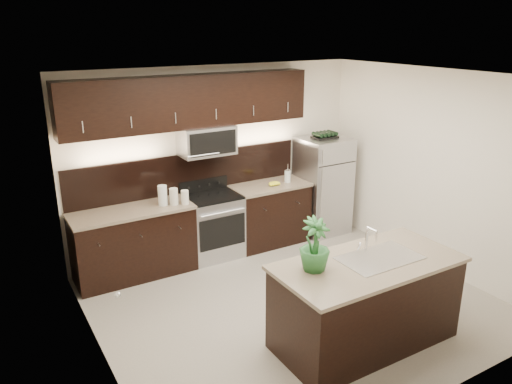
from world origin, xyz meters
TOP-DOWN VIEW (x-y plane):
  - ground at (0.00, 0.00)m, footprint 4.50×4.50m
  - room_walls at (-0.11, -0.04)m, footprint 4.52×4.02m
  - counter_run at (-0.46, 1.69)m, footprint 3.51×0.65m
  - upper_fixtures at (-0.43, 1.84)m, footprint 3.49×0.40m
  - island at (0.20, -1.02)m, footprint 1.96×0.96m
  - sink_faucet at (0.35, -1.01)m, footprint 0.84×0.50m
  - refrigerator at (1.68, 1.63)m, footprint 0.75×0.67m
  - wine_rack at (1.68, 1.63)m, footprint 0.38×0.24m
  - plant at (-0.39, -0.87)m, footprint 0.33×0.33m
  - canisters at (-0.89, 1.60)m, footprint 0.38×0.23m
  - french_press at (1.01, 1.64)m, footprint 0.10×0.10m
  - bananas at (0.68, 1.61)m, footprint 0.19×0.15m

SIDE VIEW (x-z plane):
  - ground at x=0.00m, z-range 0.00..0.00m
  - counter_run at x=-0.46m, z-range 0.00..0.94m
  - island at x=0.20m, z-range 0.00..0.94m
  - refrigerator at x=1.68m, z-range 0.00..1.55m
  - sink_faucet at x=0.35m, z-range 0.81..1.10m
  - bananas at x=0.68m, z-range 0.94..1.00m
  - french_press at x=1.01m, z-range 0.90..1.18m
  - canisters at x=-0.89m, z-range 0.92..1.19m
  - plant at x=-0.39m, z-range 0.94..1.47m
  - wine_rack at x=1.68m, z-range 1.55..1.64m
  - room_walls at x=-0.11m, z-range 0.34..3.05m
  - upper_fixtures at x=-0.43m, z-range 1.31..2.97m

